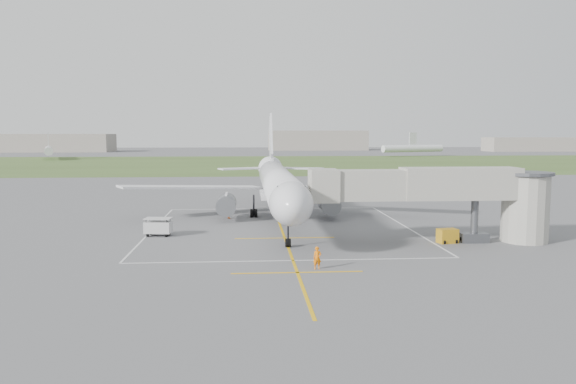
{
  "coord_description": "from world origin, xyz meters",
  "views": [
    {
      "loc": [
        -3.74,
        -65.17,
        10.45
      ],
      "look_at": [
        0.77,
        -4.0,
        4.0
      ],
      "focal_mm": 35.0,
      "sensor_mm": 36.0,
      "label": 1
    }
  ],
  "objects": [
    {
      "name": "baggage_cart",
      "position": [
        -12.79,
        -7.84,
        0.95
      ],
      "size": [
        2.84,
        1.93,
        1.85
      ],
      "rotation": [
        0.0,
        0.0,
        -0.13
      ],
      "color": "silver",
      "rests_on": "ground"
    },
    {
      "name": "jet_bridge",
      "position": [
        15.72,
        -13.5,
        4.74
      ],
      "size": [
        23.4,
        5.0,
        7.2
      ],
      "color": "#A19E91",
      "rests_on": "ground"
    },
    {
      "name": "airliner",
      "position": [
        -0.0,
        0.75,
        4.39
      ],
      "size": [
        38.93,
        46.75,
        13.52
      ],
      "color": "silver",
      "rests_on": "ground"
    },
    {
      "name": "ramp_worker_wing",
      "position": [
        -5.94,
        3.44,
        0.78
      ],
      "size": [
        0.89,
        0.95,
        1.55
      ],
      "primitive_type": "imported",
      "rotation": [
        0.0,
        0.0,
        2.11
      ],
      "color": "#D55906",
      "rests_on": "ground"
    },
    {
      "name": "distant_aircraft",
      "position": [
        -6.08,
        176.62,
        3.59
      ],
      "size": [
        177.28,
        38.96,
        8.85
      ],
      "color": "silver",
      "rests_on": "ground"
    },
    {
      "name": "gpu_unit",
      "position": [
        15.35,
        -13.65,
        0.67
      ],
      "size": [
        2.0,
        1.58,
        1.36
      ],
      "rotation": [
        0.0,
        0.0,
        0.19
      ],
      "color": "#C08B18",
      "rests_on": "ground"
    },
    {
      "name": "apron_markings",
      "position": [
        0.0,
        -5.82,
        0.01
      ],
      "size": [
        28.2,
        60.0,
        0.01
      ],
      "color": "#E6A90D",
      "rests_on": "ground"
    },
    {
      "name": "distant_hangars",
      "position": [
        -16.15,
        265.19,
        5.17
      ],
      "size": [
        345.0,
        49.0,
        12.0
      ],
      "color": "gray",
      "rests_on": "ground"
    },
    {
      "name": "ground",
      "position": [
        0.0,
        0.0,
        0.0
      ],
      "size": [
        700.0,
        700.0,
        0.0
      ],
      "primitive_type": "plane",
      "color": "#575759",
      "rests_on": "ground"
    },
    {
      "name": "grass_strip",
      "position": [
        0.0,
        130.0,
        0.01
      ],
      "size": [
        700.0,
        120.0,
        0.02
      ],
      "primitive_type": "cube",
      "color": "#415726",
      "rests_on": "ground"
    },
    {
      "name": "ramp_worker_nose",
      "position": [
        1.63,
        -23.05,
        0.88
      ],
      "size": [
        0.67,
        0.46,
        1.76
      ],
      "primitive_type": "imported",
      "rotation": [
        0.0,
        0.0,
        0.07
      ],
      "color": "orange",
      "rests_on": "ground"
    }
  ]
}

